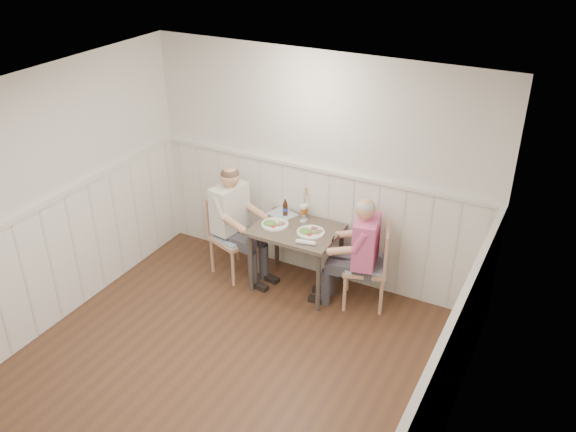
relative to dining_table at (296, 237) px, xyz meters
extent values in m
plane|color=#4C2E20|center=(0.06, -1.84, -0.65)|extent=(4.50, 4.50, 0.00)
cube|color=silver|center=(0.06, 0.41, 0.65)|extent=(4.00, 0.04, 2.60)
cube|color=silver|center=(-1.94, -1.84, 0.65)|extent=(0.04, 4.50, 2.60)
cube|color=silver|center=(2.06, -1.84, 0.65)|extent=(0.04, 4.50, 2.60)
cube|color=white|center=(0.06, -1.84, 1.94)|extent=(4.00, 4.50, 0.02)
cube|color=white|center=(0.06, 0.39, 0.00)|extent=(3.98, 0.03, 1.30)
cube|color=white|center=(-1.93, -1.84, 0.00)|extent=(0.03, 4.48, 1.30)
cube|color=white|center=(2.04, -1.84, 0.00)|extent=(0.03, 4.48, 1.30)
cube|color=silver|center=(0.06, 0.38, 0.67)|extent=(3.98, 0.06, 0.04)
cube|color=silver|center=(-1.91, -1.84, 0.67)|extent=(0.06, 4.48, 0.04)
cube|color=silver|center=(2.03, -1.84, 0.67)|extent=(0.06, 4.48, 0.04)
cube|color=#4B4038|center=(0.00, 0.00, 0.08)|extent=(0.92, 0.70, 0.04)
cylinder|color=#3F3833|center=(-0.41, -0.30, -0.29)|extent=(0.05, 0.05, 0.71)
cylinder|color=#3F3833|center=(-0.41, 0.30, -0.29)|extent=(0.05, 0.05, 0.71)
cylinder|color=#3F3833|center=(0.41, -0.30, -0.29)|extent=(0.05, 0.05, 0.71)
cylinder|color=#3F3833|center=(0.41, 0.30, -0.29)|extent=(0.05, 0.05, 0.71)
cube|color=tan|center=(0.79, 0.07, -0.19)|extent=(0.56, 0.56, 0.04)
cube|color=#5982B4|center=(0.79, 0.07, -0.15)|extent=(0.51, 0.51, 0.03)
cube|color=tan|center=(0.98, 0.13, 0.06)|extent=(0.17, 0.44, 0.47)
cylinder|color=tan|center=(1.03, -0.06, -0.43)|extent=(0.04, 0.04, 0.44)
cylinder|color=tan|center=(0.66, -0.17, -0.43)|extent=(0.04, 0.04, 0.44)
cylinder|color=tan|center=(0.91, 0.31, -0.43)|extent=(0.04, 0.04, 0.44)
cylinder|color=tan|center=(0.55, 0.19, -0.43)|extent=(0.04, 0.04, 0.44)
cube|color=tan|center=(-0.76, -0.07, -0.19)|extent=(0.57, 0.57, 0.04)
cube|color=#5982B4|center=(-0.76, -0.07, -0.15)|extent=(0.52, 0.52, 0.03)
cube|color=tan|center=(-0.95, -0.01, 0.07)|extent=(0.18, 0.44, 0.47)
cylinder|color=tan|center=(-0.88, 0.17, -0.43)|extent=(0.04, 0.04, 0.44)
cylinder|color=tan|center=(-0.51, 0.05, -0.43)|extent=(0.04, 0.04, 0.44)
cylinder|color=tan|center=(-1.01, -0.19, -0.43)|extent=(0.04, 0.04, 0.44)
cylinder|color=tan|center=(-0.64, -0.32, -0.43)|extent=(0.04, 0.04, 0.44)
cube|color=#3F3F47|center=(0.78, 0.01, -0.44)|extent=(0.48, 0.45, 0.42)
cube|color=#3F3F47|center=(0.59, -0.02, -0.17)|extent=(0.45, 0.41, 0.12)
cube|color=#CF5D95|center=(0.78, 0.01, 0.15)|extent=(0.30, 0.45, 0.52)
sphere|color=tan|center=(0.78, 0.01, 0.52)|extent=(0.21, 0.21, 0.21)
sphere|color=#A5A5A0|center=(0.78, 0.01, 0.55)|extent=(0.20, 0.20, 0.20)
cube|color=black|center=(0.44, -0.05, 0.15)|extent=(0.03, 0.07, 0.12)
cube|color=#3F3F47|center=(-0.80, -0.06, -0.43)|extent=(0.50, 0.46, 0.44)
cube|color=#3F3F47|center=(-0.61, -0.09, -0.15)|extent=(0.47, 0.42, 0.13)
cube|color=white|center=(-0.80, -0.06, 0.19)|extent=(0.31, 0.47, 0.54)
sphere|color=tan|center=(-0.80, -0.06, 0.58)|extent=(0.22, 0.22, 0.22)
sphere|color=#4C3828|center=(-0.80, -0.06, 0.61)|extent=(0.21, 0.21, 0.21)
cylinder|color=white|center=(0.18, -0.02, 0.11)|extent=(0.30, 0.30, 0.02)
ellipsoid|color=#3F722D|center=(0.14, -0.05, 0.15)|extent=(0.15, 0.12, 0.06)
sphere|color=#9E8460|center=(0.25, -0.01, 0.14)|extent=(0.04, 0.04, 0.04)
cube|color=brown|center=(0.20, 0.05, 0.13)|extent=(0.09, 0.06, 0.01)
cylinder|color=white|center=(0.26, 0.05, 0.14)|extent=(0.06, 0.06, 0.03)
cylinder|color=white|center=(-0.25, -0.04, 0.11)|extent=(0.30, 0.30, 0.02)
ellipsoid|color=#3F722D|center=(-0.29, -0.07, 0.15)|extent=(0.15, 0.12, 0.06)
sphere|color=#9E8460|center=(-0.18, -0.03, 0.14)|extent=(0.04, 0.04, 0.04)
cylinder|color=silver|center=(-0.01, 0.22, 0.11)|extent=(0.07, 0.07, 0.01)
cylinder|color=silver|center=(-0.01, 0.22, 0.15)|extent=(0.01, 0.01, 0.08)
cone|color=#B9621D|center=(-0.01, 0.22, 0.22)|extent=(0.08, 0.08, 0.07)
cylinder|color=silver|center=(-0.01, 0.22, 0.27)|extent=(0.08, 0.08, 0.03)
cylinder|color=silver|center=(-0.01, 0.18, 0.11)|extent=(0.07, 0.07, 0.01)
cylinder|color=silver|center=(-0.01, 0.18, 0.15)|extent=(0.01, 0.01, 0.09)
cone|color=#B9621D|center=(-0.01, 0.18, 0.23)|extent=(0.08, 0.08, 0.08)
cylinder|color=silver|center=(-0.01, 0.18, 0.28)|extent=(0.08, 0.08, 0.03)
cylinder|color=black|center=(-0.25, 0.21, 0.17)|extent=(0.06, 0.06, 0.15)
cone|color=black|center=(-0.25, 0.21, 0.26)|extent=(0.06, 0.06, 0.03)
cylinder|color=black|center=(-0.25, 0.21, 0.29)|extent=(0.02, 0.02, 0.03)
cylinder|color=#293B9A|center=(-0.25, 0.21, 0.18)|extent=(0.06, 0.06, 0.04)
cylinder|color=white|center=(0.23, -0.25, 0.12)|extent=(0.21, 0.09, 0.05)
cylinder|color=silver|center=(-0.07, 0.31, 0.14)|extent=(0.04, 0.04, 0.08)
cylinder|color=tan|center=(-0.07, 0.31, 0.27)|extent=(0.02, 0.02, 0.25)
cone|color=tan|center=(-0.07, 0.31, 0.43)|extent=(0.03, 0.03, 0.09)
cube|color=#5982B4|center=(-0.29, 0.22, 0.10)|extent=(0.35, 0.31, 0.01)
camera|label=1|loc=(2.59, -5.15, 3.34)|focal=38.00mm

